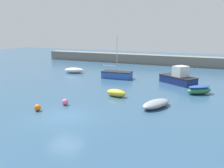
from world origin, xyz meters
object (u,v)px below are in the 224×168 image
rowboat_with_red_cover (199,90)px  cabin_cruiser_white (179,78)px  fishing_dinghy_green (116,93)px  rowboat_white_midwater (156,104)px  mooring_buoy_pink (65,102)px  open_tender_yellow (74,70)px  sailboat_tall_mast (117,75)px  mooring_buoy_orange (38,108)px

rowboat_with_red_cover → cabin_cruiser_white: cabin_cruiser_white is taller
cabin_cruiser_white → fishing_dinghy_green: (-4.70, -8.75, -0.41)m
rowboat_with_red_cover → fishing_dinghy_green: bearing=170.4°
rowboat_white_midwater → mooring_buoy_pink: 8.13m
open_tender_yellow → fishing_dinghy_green: size_ratio=1.41×
rowboat_white_midwater → fishing_dinghy_green: 5.02m
rowboat_with_red_cover → cabin_cruiser_white: bearing=83.9°
sailboat_tall_mast → open_tender_yellow: (-7.89, 1.29, -0.10)m
mooring_buoy_orange → rowboat_white_midwater: bearing=29.7°
rowboat_white_midwater → mooring_buoy_orange: rowboat_white_midwater is taller
cabin_cruiser_white → rowboat_white_midwater: bearing=123.0°
rowboat_with_red_cover → open_tender_yellow: rowboat_with_red_cover is taller
rowboat_with_red_cover → mooring_buoy_pink: (-10.63, -9.19, -0.17)m
rowboat_with_red_cover → rowboat_white_midwater: 7.14m
mooring_buoy_orange → mooring_buoy_pink: 2.60m
rowboat_with_red_cover → mooring_buoy_pink: rowboat_with_red_cover is taller
mooring_buoy_pink → fishing_dinghy_green: bearing=56.8°
rowboat_white_midwater → open_tender_yellow: size_ratio=1.10×
fishing_dinghy_green → mooring_buoy_pink: bearing=-112.6°
rowboat_white_midwater → cabin_cruiser_white: (0.07, 10.70, 0.46)m
cabin_cruiser_white → fishing_dinghy_green: 9.94m
mooring_buoy_orange → rowboat_with_red_cover: bearing=44.3°
rowboat_with_red_cover → mooring_buoy_pink: bearing=-179.7°
rowboat_with_red_cover → mooring_buoy_orange: (-11.78, -11.51, -0.17)m
rowboat_white_midwater → sailboat_tall_mast: 13.80m
rowboat_white_midwater → mooring_buoy_pink: bearing=129.5°
rowboat_with_red_cover → rowboat_white_midwater: (-2.96, -6.49, -0.13)m
sailboat_tall_mast → open_tender_yellow: size_ratio=1.77×
cabin_cruiser_white → mooring_buoy_orange: cabin_cruiser_white is taller
fishing_dinghy_green → rowboat_white_midwater: bearing=-12.3°
rowboat_with_red_cover → open_tender_yellow: size_ratio=0.88×
fishing_dinghy_green → sailboat_tall_mast: bearing=123.5°
mooring_buoy_orange → mooring_buoy_pink: bearing=63.7°
cabin_cruiser_white → sailboat_tall_mast: bearing=31.9°
sailboat_tall_mast → mooring_buoy_pink: 13.65m
sailboat_tall_mast → mooring_buoy_orange: 15.96m
rowboat_with_red_cover → sailboat_tall_mast: sailboat_tall_mast is taller
cabin_cruiser_white → mooring_buoy_pink: (-7.74, -13.40, -0.50)m
sailboat_tall_mast → mooring_buoy_pink: bearing=-89.6°
rowboat_white_midwater → sailboat_tall_mast: (-8.43, 10.93, 0.19)m
cabin_cruiser_white → sailboat_tall_mast: 8.51m
open_tender_yellow → fishing_dinghy_green: bearing=124.6°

